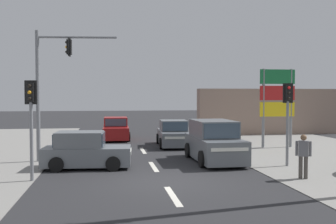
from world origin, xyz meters
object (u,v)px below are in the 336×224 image
(pedestal_signal_right_kerb, at_px, (288,110))
(sedan_oncoming_mid, at_px, (116,130))
(shopping_plaza_sign, at_px, (277,97))
(hatchback_kerbside_parked, at_px, (85,151))
(pedestrian_at_kerb, at_px, (303,154))
(sedan_receding_far, at_px, (174,134))
(suv_oncoming_near, at_px, (214,142))
(traffic_signal_mast, at_px, (50,78))
(pedestal_signal_left_kerb, at_px, (31,113))

(pedestal_signal_right_kerb, xyz_separation_m, sedan_oncoming_mid, (-7.04, 11.67, -1.71))
(shopping_plaza_sign, distance_m, hatchback_kerbside_parked, 12.08)
(pedestal_signal_right_kerb, xyz_separation_m, hatchback_kerbside_parked, (-8.53, 0.92, -1.71))
(hatchback_kerbside_parked, bearing_deg, pedestrian_at_kerb, -23.79)
(pedestal_signal_right_kerb, xyz_separation_m, pedestrian_at_kerb, (-0.62, -2.57, -1.49))
(pedestal_signal_right_kerb, xyz_separation_m, shopping_plaza_sign, (2.21, 5.94, 0.57))
(sedan_receding_far, bearing_deg, sedan_oncoming_mid, 129.54)
(shopping_plaza_sign, xyz_separation_m, sedan_receding_far, (-5.87, 1.63, -2.28))
(pedestal_signal_right_kerb, bearing_deg, pedestrian_at_kerb, -103.61)
(suv_oncoming_near, bearing_deg, pedestal_signal_right_kerb, -32.11)
(traffic_signal_mast, xyz_separation_m, shopping_plaza_sign, (12.41, 3.11, -0.85))
(pedestrian_at_kerb, bearing_deg, hatchback_kerbside_parked, 156.21)
(shopping_plaza_sign, bearing_deg, hatchback_kerbside_parked, -154.95)
(pedestal_signal_left_kerb, bearing_deg, shopping_plaza_sign, 30.60)
(pedestal_signal_left_kerb, bearing_deg, hatchback_kerbside_parked, 53.80)
(suv_oncoming_near, height_order, sedan_receding_far, suv_oncoming_near)
(hatchback_kerbside_parked, distance_m, sedan_oncoming_mid, 10.85)
(suv_oncoming_near, distance_m, sedan_receding_far, 5.91)
(hatchback_kerbside_parked, bearing_deg, shopping_plaza_sign, 25.05)
(pedestal_signal_right_kerb, relative_size, sedan_receding_far, 0.82)
(sedan_oncoming_mid, bearing_deg, hatchback_kerbside_parked, -97.89)
(traffic_signal_mast, height_order, pedestal_signal_left_kerb, traffic_signal_mast)
(pedestal_signal_left_kerb, xyz_separation_m, hatchback_kerbside_parked, (1.72, 2.35, -1.71))
(pedestal_signal_left_kerb, height_order, sedan_oncoming_mid, pedestal_signal_left_kerb)
(shopping_plaza_sign, height_order, pedestrian_at_kerb, shopping_plaza_sign)
(pedestal_signal_right_kerb, height_order, sedan_oncoming_mid, pedestal_signal_right_kerb)
(traffic_signal_mast, relative_size, sedan_receding_far, 1.39)
(pedestal_signal_left_kerb, relative_size, sedan_oncoming_mid, 0.84)
(pedestal_signal_right_kerb, relative_size, shopping_plaza_sign, 0.77)
(sedan_oncoming_mid, bearing_deg, shopping_plaza_sign, -31.76)
(suv_oncoming_near, height_order, hatchback_kerbside_parked, suv_oncoming_near)
(traffic_signal_mast, height_order, sedan_receding_far, traffic_signal_mast)
(traffic_signal_mast, height_order, pedestrian_at_kerb, traffic_signal_mast)
(traffic_signal_mast, distance_m, sedan_oncoming_mid, 9.90)
(pedestal_signal_right_kerb, xyz_separation_m, pedestal_signal_left_kerb, (-10.25, -1.43, 0.00))
(shopping_plaza_sign, bearing_deg, suv_oncoming_near, -139.71)
(shopping_plaza_sign, height_order, sedan_oncoming_mid, shopping_plaza_sign)
(hatchback_kerbside_parked, height_order, sedan_oncoming_mid, sedan_oncoming_mid)
(sedan_receding_far, xyz_separation_m, sedan_oncoming_mid, (-3.39, 4.10, 0.00))
(suv_oncoming_near, relative_size, sedan_receding_far, 1.05)
(sedan_oncoming_mid, bearing_deg, pedestal_signal_left_kerb, -103.76)
(traffic_signal_mast, bearing_deg, pedestal_signal_right_kerb, -15.50)
(traffic_signal_mast, distance_m, hatchback_kerbside_parked, 4.03)
(suv_oncoming_near, bearing_deg, sedan_receding_far, 98.77)
(shopping_plaza_sign, height_order, hatchback_kerbside_parked, shopping_plaza_sign)
(traffic_signal_mast, bearing_deg, pedestrian_at_kerb, -29.39)
(pedestal_signal_right_kerb, distance_m, sedan_oncoming_mid, 13.74)
(hatchback_kerbside_parked, relative_size, sedan_oncoming_mid, 0.88)
(shopping_plaza_sign, relative_size, sedan_oncoming_mid, 1.08)
(hatchback_kerbside_parked, bearing_deg, sedan_receding_far, 53.76)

